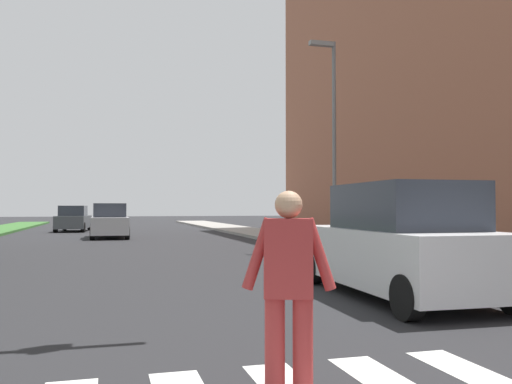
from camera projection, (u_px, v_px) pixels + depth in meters
name	position (u px, v px, depth m)	size (l,w,h in m)	color
ground_plane	(120.00, 240.00, 25.80)	(140.00, 140.00, 0.00)	#262628
sidewalk_right	(288.00, 238.00, 26.00)	(3.00, 64.00, 0.15)	#9E9991
street_lamp_right	(332.00, 125.00, 19.57)	(1.02, 0.24, 7.50)	slate
pedestrian_performer	(289.00, 287.00, 4.21)	(0.73, 0.36, 1.69)	#B23333
suv_crossing	(399.00, 243.00, 9.30)	(2.08, 4.65, 1.97)	silver
sedan_midblock	(110.00, 222.00, 27.35)	(1.87, 4.53, 1.76)	#B7B7BC
sedan_distant	(73.00, 219.00, 34.80)	(2.18, 4.46, 1.67)	#474C51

